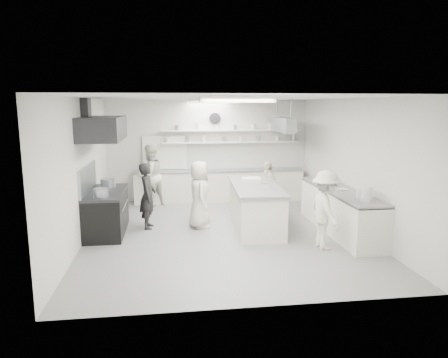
{
  "coord_description": "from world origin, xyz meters",
  "views": [
    {
      "loc": [
        -1.19,
        -8.9,
        2.85
      ],
      "look_at": [
        0.09,
        0.6,
        1.13
      ],
      "focal_mm": 33.26,
      "sensor_mm": 36.0,
      "label": 1
    }
  ],
  "objects": [
    {
      "name": "shelf_upper",
      "position": [
        0.7,
        3.37,
        2.1
      ],
      "size": [
        4.2,
        0.26,
        0.04
      ],
      "primitive_type": "cube",
      "color": "silver",
      "rests_on": "wall_back"
    },
    {
      "name": "cook_stove",
      "position": [
        -1.69,
        0.65,
        0.77
      ],
      "size": [
        0.39,
        0.58,
        1.54
      ],
      "primitive_type": "imported",
      "rotation": [
        0.0,
        0.0,
        1.53
      ],
      "color": "black",
      "rests_on": "floor"
    },
    {
      "name": "stove_pot",
      "position": [
        -2.6,
        0.86,
        1.03
      ],
      "size": [
        0.35,
        0.35,
        0.24
      ],
      "primitive_type": "cylinder",
      "color": "#99A0A9",
      "rests_on": "stove"
    },
    {
      "name": "exhaust_hood",
      "position": [
        -2.6,
        0.4,
        2.35
      ],
      "size": [
        0.85,
        2.0,
        0.5
      ],
      "primitive_type": "cube",
      "color": "#2A2B2F",
      "rests_on": "wall_left"
    },
    {
      "name": "bowl_right",
      "position": [
        2.63,
        -0.28,
        0.97
      ],
      "size": [
        0.26,
        0.26,
        0.06
      ],
      "primitive_type": "imported",
      "rotation": [
        0.0,
        0.0,
        0.1
      ],
      "color": "silver",
      "rests_on": "right_counter"
    },
    {
      "name": "cook_island_left",
      "position": [
        -0.5,
        0.56,
        0.79
      ],
      "size": [
        0.55,
        0.8,
        1.57
      ],
      "primitive_type": "imported",
      "rotation": [
        0.0,
        0.0,
        1.64
      ],
      "color": "beige",
      "rests_on": "floor"
    },
    {
      "name": "wall_back",
      "position": [
        0.0,
        3.5,
        1.5
      ],
      "size": [
        6.0,
        0.04,
        3.0
      ],
      "primitive_type": "cube",
      "color": "beige",
      "rests_on": "floor"
    },
    {
      "name": "ceiling",
      "position": [
        0.0,
        0.0,
        3.01
      ],
      "size": [
        6.0,
        7.0,
        0.02
      ],
      "primitive_type": "cube",
      "color": "silver",
      "rests_on": "wall_back"
    },
    {
      "name": "wall_left",
      "position": [
        -3.0,
        0.0,
        1.5
      ],
      "size": [
        0.04,
        7.0,
        3.0
      ],
      "primitive_type": "cube",
      "color": "beige",
      "rests_on": "floor"
    },
    {
      "name": "cook_island_right",
      "position": [
        1.36,
        1.45,
        0.71
      ],
      "size": [
        0.54,
        0.89,
        1.42
      ],
      "primitive_type": "imported",
      "rotation": [
        0.0,
        0.0,
        -1.32
      ],
      "color": "beige",
      "rests_on": "floor"
    },
    {
      "name": "floor",
      "position": [
        0.0,
        0.0,
        -0.01
      ],
      "size": [
        6.0,
        7.0,
        0.02
      ],
      "primitive_type": "cube",
      "color": "gray",
      "rests_on": "ground"
    },
    {
      "name": "stove",
      "position": [
        -2.6,
        0.4,
        0.45
      ],
      "size": [
        0.8,
        1.8,
        0.9
      ],
      "primitive_type": "cube",
      "color": "black",
      "rests_on": "floor"
    },
    {
      "name": "wall_clock",
      "position": [
        0.2,
        3.46,
        2.45
      ],
      "size": [
        0.32,
        0.05,
        0.32
      ],
      "primitive_type": "cylinder",
      "rotation": [
        1.57,
        0.0,
        0.0
      ],
      "color": "white",
      "rests_on": "wall_back"
    },
    {
      "name": "prep_island",
      "position": [
        0.81,
        0.43,
        0.48
      ],
      "size": [
        1.13,
        2.68,
        0.97
      ],
      "primitive_type": "cube",
      "rotation": [
        0.0,
        0.0,
        -0.06
      ],
      "color": "silver",
      "rests_on": "floor"
    },
    {
      "name": "cook_back",
      "position": [
        -1.72,
        2.84,
        0.88
      ],
      "size": [
        1.08,
        1.07,
        1.76
      ],
      "primitive_type": "imported",
      "rotation": [
        0.0,
        0.0,
        -2.41
      ],
      "color": "beige",
      "rests_on": "floor"
    },
    {
      "name": "light_fixture_front",
      "position": [
        0.0,
        -1.8,
        2.94
      ],
      "size": [
        1.3,
        0.25,
        0.1
      ],
      "primitive_type": "cube",
      "color": "silver",
      "rests_on": "ceiling"
    },
    {
      "name": "wall_front",
      "position": [
        0.0,
        -3.5,
        1.5
      ],
      "size": [
        6.0,
        0.04,
        3.0
      ],
      "primitive_type": "cube",
      "color": "beige",
      "rests_on": "floor"
    },
    {
      "name": "bowl_island_a",
      "position": [
        1.03,
        0.6,
        1.0
      ],
      "size": [
        0.29,
        0.29,
        0.06
      ],
      "primitive_type": "imported",
      "rotation": [
        0.0,
        0.0,
        -0.19
      ],
      "color": "#99A0A9",
      "rests_on": "prep_island"
    },
    {
      "name": "light_fixture_rear",
      "position": [
        0.0,
        1.8,
        2.94
      ],
      "size": [
        1.3,
        0.25,
        0.1
      ],
      "primitive_type": "cube",
      "color": "silver",
      "rests_on": "ceiling"
    },
    {
      "name": "wall_right",
      "position": [
        3.0,
        0.0,
        1.5
      ],
      "size": [
        0.04,
        7.0,
        3.0
      ],
      "primitive_type": "cube",
      "color": "beige",
      "rests_on": "floor"
    },
    {
      "name": "pot_rack",
      "position": [
        2.0,
        2.4,
        2.3
      ],
      "size": [
        0.3,
        1.6,
        0.4
      ],
      "primitive_type": "cube",
      "color": "#99A0A9",
      "rests_on": "ceiling"
    },
    {
      "name": "back_counter",
      "position": [
        0.3,
        3.2,
        0.46
      ],
      "size": [
        5.0,
        0.6,
        0.92
      ],
      "primitive_type": "cube",
      "color": "silver",
      "rests_on": "floor"
    },
    {
      "name": "cook_right",
      "position": [
        1.89,
        -1.23,
        0.79
      ],
      "size": [
        0.63,
        1.05,
        1.58
      ],
      "primitive_type": "imported",
      "rotation": [
        0.0,
        0.0,
        1.61
      ],
      "color": "beige",
      "rests_on": "floor"
    },
    {
      "name": "bowl_island_b",
      "position": [
        0.97,
        0.11,
        1.0
      ],
      "size": [
        0.21,
        0.21,
        0.05
      ],
      "primitive_type": "imported",
      "rotation": [
        0.0,
        0.0,
        -0.25
      ],
      "color": "silver",
      "rests_on": "prep_island"
    },
    {
      "name": "shelf_lower",
      "position": [
        0.7,
        3.37,
        1.75
      ],
      "size": [
        4.2,
        0.26,
        0.04
      ],
      "primitive_type": "cube",
      "color": "silver",
      "rests_on": "wall_back"
    },
    {
      "name": "pass_through_window",
      "position": [
        -1.3,
        3.48,
        1.45
      ],
      "size": [
        1.3,
        0.04,
        1.0
      ],
      "primitive_type": "cube",
      "color": "black",
      "rests_on": "wall_back"
    },
    {
      "name": "right_counter",
      "position": [
        2.65,
        -0.2,
        0.47
      ],
      "size": [
        0.74,
        3.3,
        0.94
      ],
      "primitive_type": "cube",
      "color": "silver",
      "rests_on": "floor"
    }
  ]
}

